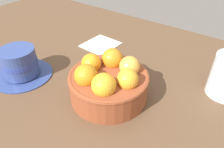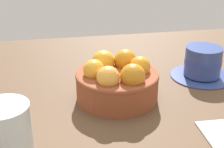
% 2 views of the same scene
% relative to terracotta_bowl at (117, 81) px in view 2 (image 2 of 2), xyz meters
% --- Properties ---
extents(ground_plane, '(1.50, 0.85, 0.05)m').
position_rel_terracotta_bowl_xyz_m(ground_plane, '(0.00, 0.00, -0.06)').
color(ground_plane, brown).
extents(terracotta_bowl, '(0.16, 0.16, 0.09)m').
position_rel_terracotta_bowl_xyz_m(terracotta_bowl, '(0.00, 0.00, 0.00)').
color(terracotta_bowl, brown).
rests_on(terracotta_bowl, ground_plane).
extents(coffee_cup, '(0.14, 0.14, 0.07)m').
position_rel_terracotta_bowl_xyz_m(coffee_cup, '(-0.21, -0.07, -0.01)').
color(coffee_cup, '#304485').
rests_on(coffee_cup, ground_plane).
extents(water_glass, '(0.08, 0.08, 0.09)m').
position_rel_terracotta_bowl_xyz_m(water_glass, '(0.19, 0.16, 0.01)').
color(water_glass, silver).
rests_on(water_glass, ground_plane).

